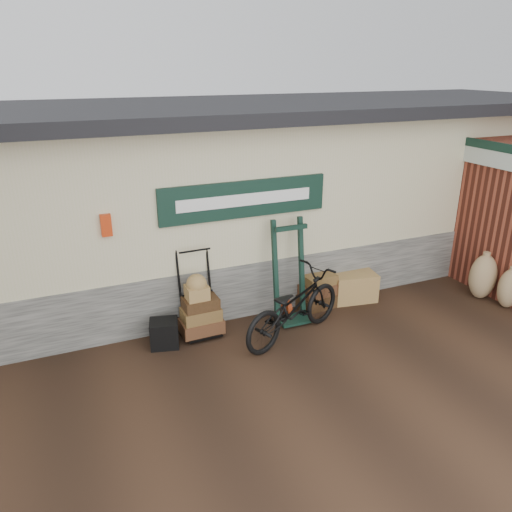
% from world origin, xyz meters
% --- Properties ---
extents(ground, '(80.00, 80.00, 0.00)m').
position_xyz_m(ground, '(0.00, 0.00, 0.00)').
color(ground, black).
rests_on(ground, ground).
extents(station_building, '(14.40, 4.10, 3.20)m').
position_xyz_m(station_building, '(-0.01, 2.74, 1.61)').
color(station_building, '#4C4C47').
rests_on(station_building, ground).
extents(brick_outbuilding, '(1.71, 4.51, 2.62)m').
position_xyz_m(brick_outbuilding, '(4.70, 1.19, 1.30)').
color(brick_outbuilding, maroon).
rests_on(brick_outbuilding, ground).
extents(porter_trolley, '(0.76, 0.57, 1.49)m').
position_xyz_m(porter_trolley, '(-1.13, 0.85, 0.75)').
color(porter_trolley, black).
rests_on(porter_trolley, ground).
extents(green_barrow, '(0.59, 0.50, 1.62)m').
position_xyz_m(green_barrow, '(0.32, 0.67, 0.81)').
color(green_barrow, black).
rests_on(green_barrow, ground).
extents(suitcase_stack, '(0.69, 0.47, 0.58)m').
position_xyz_m(suitcase_stack, '(0.94, 0.85, 0.29)').
color(suitcase_stack, '#342210').
rests_on(suitcase_stack, ground).
extents(wicker_hamper, '(0.81, 0.60, 0.49)m').
position_xyz_m(wicker_hamper, '(1.64, 0.85, 0.24)').
color(wicker_hamper, olive).
rests_on(wicker_hamper, ground).
extents(black_trunk, '(0.47, 0.43, 0.40)m').
position_xyz_m(black_trunk, '(-1.70, 0.62, 0.20)').
color(black_trunk, black).
rests_on(black_trunk, ground).
extents(bicycle, '(1.34, 2.05, 1.13)m').
position_xyz_m(bicycle, '(0.11, 0.12, 0.56)').
color(bicycle, black).
rests_on(bicycle, ground).
extents(burlap_sack_left, '(0.53, 0.46, 0.79)m').
position_xyz_m(burlap_sack_left, '(3.72, 0.03, 0.40)').
color(burlap_sack_left, '#926B4F').
rests_on(burlap_sack_left, ground).
extents(burlap_sack_right, '(0.52, 0.48, 0.68)m').
position_xyz_m(burlap_sack_right, '(3.85, -0.41, 0.34)').
color(burlap_sack_right, '#926B4F').
rests_on(burlap_sack_right, ground).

